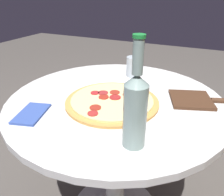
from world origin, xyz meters
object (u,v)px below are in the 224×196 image
at_px(beer_bottle, 135,108).
at_px(drinking_glass, 134,67).
at_px(pizza, 112,101).
at_px(pizza_paddle, 196,100).

distance_m(beer_bottle, drinking_glass, 0.54).
bearing_deg(drinking_glass, beer_bottle, 20.03).
bearing_deg(pizza, pizza_paddle, 117.31).
xyz_separation_m(pizza, pizza_paddle, (-0.15, 0.29, -0.00)).
bearing_deg(pizza, drinking_glass, -175.24).
bearing_deg(pizza_paddle, drinking_glass, 134.70).
bearing_deg(beer_bottle, pizza, -141.55).
relative_size(pizza_paddle, drinking_glass, 2.80).
height_order(pizza, beer_bottle, beer_bottle).
xyz_separation_m(beer_bottle, drinking_glass, (-0.50, -0.18, -0.07)).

